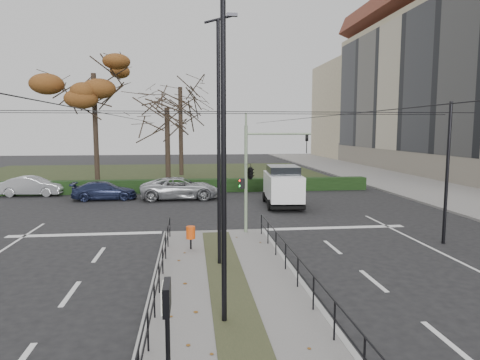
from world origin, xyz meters
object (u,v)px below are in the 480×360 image
(streetlamp_median_far, at_px, (219,140))
(rust_tree, at_px, (93,73))
(traffic_light, at_px, (252,171))
(info_panel, at_px, (167,314))
(parked_car_third, at_px, (104,191))
(bare_tree_near, at_px, (167,113))
(litter_bin, at_px, (191,233))
(white_van, at_px, (283,185))
(parked_car_second, at_px, (32,186))
(streetlamp_median_near, at_px, (224,140))
(parked_car_fourth, at_px, (180,188))
(bare_tree_center, at_px, (180,94))

(streetlamp_median_far, distance_m, rust_tree, 26.68)
(traffic_light, relative_size, info_panel, 2.11)
(traffic_light, distance_m, parked_car_third, 14.30)
(traffic_light, relative_size, bare_tree_near, 0.55)
(streetlamp_median_far, xyz_separation_m, bare_tree_near, (-2.94, 22.99, 1.76))
(litter_bin, relative_size, white_van, 0.18)
(rust_tree, bearing_deg, info_panel, -76.41)
(streetlamp_median_far, distance_m, parked_car_second, 22.36)
(streetlamp_median_near, relative_size, parked_car_second, 2.00)
(litter_bin, xyz_separation_m, parked_car_third, (-5.93, 13.66, -0.16))
(parked_car_second, relative_size, parked_car_third, 1.01)
(parked_car_fourth, bearing_deg, bare_tree_near, 8.33)
(streetlamp_median_far, distance_m, bare_tree_center, 31.10)
(streetlamp_median_near, relative_size, bare_tree_near, 1.00)
(parked_car_fourth, distance_m, bare_tree_center, 17.29)
(white_van, height_order, bare_tree_center, bare_tree_center)
(litter_bin, height_order, streetlamp_median_far, streetlamp_median_far)
(bare_tree_near, bearing_deg, parked_car_second, -153.12)
(litter_bin, xyz_separation_m, parked_car_second, (-11.57, 16.10, -0.07))
(info_panel, distance_m, bare_tree_center, 39.42)
(parked_car_second, xyz_separation_m, white_van, (17.43, -6.21, 0.61))
(parked_car_third, bearing_deg, rust_tree, 10.44)
(white_van, relative_size, bare_tree_near, 0.57)
(parked_car_second, height_order, parked_car_fourth, parked_car_fourth)
(rust_tree, bearing_deg, bare_tree_center, 40.74)
(traffic_light, distance_m, streetlamp_median_far, 5.16)
(white_van, distance_m, bare_tree_near, 14.42)
(litter_bin, bearing_deg, bare_tree_center, 91.86)
(rust_tree, bearing_deg, white_van, -41.76)
(white_van, bearing_deg, litter_bin, -120.64)
(litter_bin, height_order, bare_tree_near, bare_tree_near)
(traffic_light, xyz_separation_m, parked_car_third, (-8.75, 11.06, -2.35))
(litter_bin, xyz_separation_m, bare_tree_center, (-0.93, 28.78, 7.76))
(traffic_light, xyz_separation_m, parked_car_second, (-14.39, 13.50, -2.26))
(parked_car_third, bearing_deg, traffic_light, -145.86)
(litter_bin, relative_size, info_panel, 0.39)
(bare_tree_near, bearing_deg, streetlamp_median_far, -82.71)
(traffic_light, height_order, bare_tree_center, bare_tree_center)
(bare_tree_center, bearing_deg, streetlamp_median_near, -87.15)
(traffic_light, relative_size, bare_tree_center, 0.40)
(parked_car_third, height_order, rust_tree, rust_tree)
(parked_car_second, xyz_separation_m, bare_tree_center, (10.64, 12.68, 7.84))
(rust_tree, height_order, bare_tree_center, rust_tree)
(streetlamp_median_near, bearing_deg, bare_tree_near, 95.71)
(parked_car_fourth, bearing_deg, parked_car_third, 85.72)
(streetlamp_median_near, distance_m, bare_tree_near, 27.73)
(parked_car_third, bearing_deg, litter_bin, -160.73)
(info_panel, height_order, bare_tree_center, bare_tree_center)
(traffic_light, height_order, bare_tree_near, bare_tree_near)
(parked_car_second, height_order, parked_car_third, parked_car_second)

